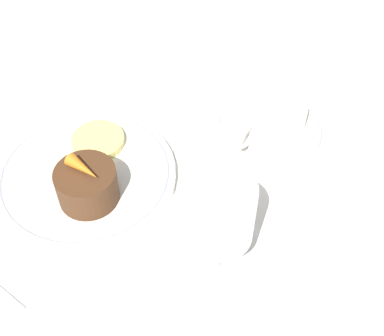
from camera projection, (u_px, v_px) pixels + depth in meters
name	position (u px, v px, depth m)	size (l,w,h in m)	color
ground_plane	(118.00, 187.00, 0.67)	(3.00, 3.00, 0.00)	white
dinner_plate	(86.00, 176.00, 0.68)	(0.23, 0.23, 0.01)	white
saucer	(269.00, 131.00, 0.73)	(0.16, 0.16, 0.01)	white
coffee_cup	(270.00, 112.00, 0.71)	(0.12, 0.10, 0.06)	white
spoon	(250.00, 145.00, 0.71)	(0.02, 0.10, 0.00)	silver
wine_glass	(220.00, 218.00, 0.53)	(0.07, 0.07, 0.14)	silver
dessert_cake	(87.00, 185.00, 0.63)	(0.07, 0.07, 0.05)	#4C2D19
carrot_garnish	(83.00, 168.00, 0.61)	(0.02, 0.04, 0.02)	orange
pineapple_slice	(98.00, 141.00, 0.70)	(0.07, 0.07, 0.01)	#EFE075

